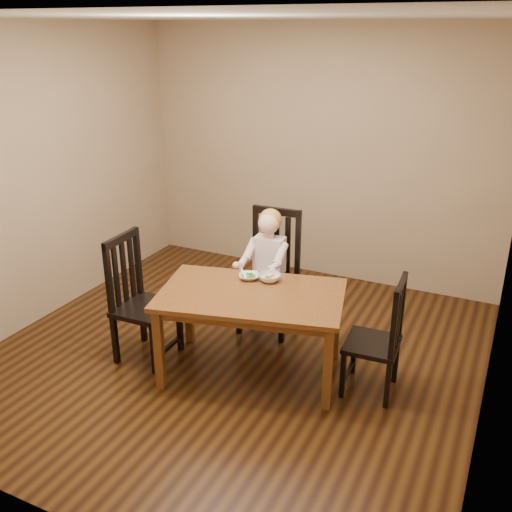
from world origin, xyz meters
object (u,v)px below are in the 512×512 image
at_px(chair_child, 271,273).
at_px(toddler, 269,259).
at_px(bowl_peas, 249,277).
at_px(chair_left, 140,301).
at_px(bowl_veg, 269,278).
at_px(chair_right, 379,339).
at_px(dining_table, 251,302).

xyz_separation_m(chair_child, toddler, (0.00, -0.06, 0.16)).
height_order(toddler, bowl_peas, toddler).
relative_size(chair_left, bowl_veg, 5.95).
distance_m(chair_child, chair_right, 1.32).
xyz_separation_m(toddler, bowl_veg, (0.22, -0.46, 0.05)).
bearing_deg(chair_right, chair_child, 59.43).
height_order(chair_left, chair_right, chair_left).
xyz_separation_m(dining_table, chair_right, (0.98, 0.17, -0.17)).
relative_size(chair_child, toddler, 1.82).
height_order(chair_child, chair_right, chair_child).
distance_m(dining_table, chair_left, 0.97).
xyz_separation_m(dining_table, toddler, (-0.18, 0.72, 0.07)).
bearing_deg(chair_left, bowl_peas, 114.32).
height_order(chair_right, bowl_peas, chair_right).
distance_m(chair_right, bowl_veg, 0.99).
bearing_deg(chair_child, toddler, 90.00).
xyz_separation_m(chair_child, chair_left, (-0.76, -0.95, -0.02)).
distance_m(chair_left, bowl_peas, 0.93).
distance_m(chair_child, bowl_veg, 0.60).
distance_m(toddler, bowl_veg, 0.51).
bearing_deg(toddler, chair_child, -90.00).
bearing_deg(chair_right, bowl_veg, 81.42).
bearing_deg(chair_child, bowl_peas, 92.60).
distance_m(chair_child, chair_left, 1.22).
bearing_deg(chair_right, chair_left, 97.07).
distance_m(chair_left, bowl_veg, 1.10).
bearing_deg(dining_table, bowl_veg, 82.65).
bearing_deg(dining_table, bowl_peas, 120.14).
distance_m(toddler, bowl_peas, 0.50).
bearing_deg(dining_table, toddler, 104.17).
xyz_separation_m(toddler, bowl_peas, (0.05, -0.50, 0.04)).
height_order(dining_table, bowl_veg, bowl_veg).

